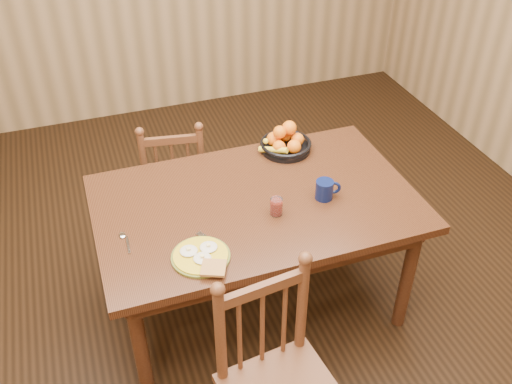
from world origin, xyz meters
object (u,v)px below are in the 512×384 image
object	(u,v)px
dining_table	(256,213)
coffee_mug	(325,189)
chair_far	(175,181)
breakfast_plate	(201,256)
fruit_bowl	(285,142)

from	to	relation	value
dining_table	coffee_mug	size ratio (longest dim) A/B	12.00
dining_table	chair_far	world-z (taller)	chair_far
chair_far	coffee_mug	xyz separation A→B (m)	(0.61, -0.83, 0.37)
breakfast_plate	coffee_mug	world-z (taller)	coffee_mug
dining_table	chair_far	xyz separation A→B (m)	(-0.28, 0.74, -0.24)
coffee_mug	dining_table	bearing A→B (deg)	164.03
coffee_mug	fruit_bowl	world-z (taller)	fruit_bowl
dining_table	fruit_bowl	bearing A→B (deg)	51.18
dining_table	breakfast_plate	xyz separation A→B (m)	(-0.37, -0.32, 0.10)
coffee_mug	breakfast_plate	bearing A→B (deg)	-162.32
chair_far	coffee_mug	distance (m)	1.10
dining_table	chair_far	size ratio (longest dim) A/B	1.81
dining_table	chair_far	bearing A→B (deg)	110.49
dining_table	fruit_bowl	distance (m)	0.51
dining_table	chair_far	distance (m)	0.82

